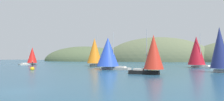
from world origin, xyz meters
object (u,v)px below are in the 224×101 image
object	(u,v)px
sailboat_orange_sail	(95,52)
sailboat_red_spinnaker	(32,56)
sailboat_yellow_sail	(153,56)
sailboat_blue_spinnaker	(108,52)
channel_buoy	(32,69)
sailboat_navy_sail	(220,49)
sailboat_scarlet_sail	(153,53)
sailboat_crimson_sail	(197,51)

from	to	relation	value
sailboat_orange_sail	sailboat_red_spinnaker	bearing A→B (deg)	172.32
sailboat_yellow_sail	sailboat_blue_spinnaker	world-z (taller)	sailboat_blue_spinnaker
sailboat_blue_spinnaker	channel_buoy	world-z (taller)	sailboat_blue_spinnaker
sailboat_navy_sail	sailboat_orange_sail	world-z (taller)	sailboat_orange_sail
sailboat_red_spinnaker	channel_buoy	world-z (taller)	sailboat_red_spinnaker
sailboat_red_spinnaker	sailboat_scarlet_sail	size ratio (longest dim) A/B	0.98
sailboat_navy_sail	channel_buoy	bearing A→B (deg)	-173.33
sailboat_crimson_sail	sailboat_blue_spinnaker	distance (m)	29.67
sailboat_red_spinnaker	sailboat_yellow_sail	xyz separation A→B (m)	(51.91, -3.62, -0.12)
sailboat_red_spinnaker	sailboat_orange_sail	bearing A→B (deg)	-7.68
sailboat_yellow_sail	sailboat_scarlet_sail	size ratio (longest dim) A/B	0.83
sailboat_red_spinnaker	sailboat_blue_spinnaker	size ratio (longest dim) A/B	0.84
sailboat_blue_spinnaker	channel_buoy	size ratio (longest dim) A/B	3.93
sailboat_red_spinnaker	sailboat_yellow_sail	bearing A→B (deg)	-3.99
sailboat_crimson_sail	sailboat_scarlet_sail	bearing A→B (deg)	-111.84
sailboat_crimson_sail	sailboat_red_spinnaker	bearing A→B (deg)	176.80
sailboat_navy_sail	sailboat_yellow_sail	bearing A→B (deg)	130.08
sailboat_scarlet_sail	sailboat_navy_sail	size ratio (longest dim) A/B	0.85
sailboat_orange_sail	sailboat_navy_sail	bearing A→B (deg)	-26.77
sailboat_yellow_sail	sailboat_scarlet_sail	bearing A→B (deg)	-85.47
sailboat_yellow_sail	sailboat_orange_sail	bearing A→B (deg)	-178.50
sailboat_crimson_sail	sailboat_orange_sail	distance (m)	34.83
sailboat_red_spinnaker	channel_buoy	distance (m)	36.61
sailboat_orange_sail	sailboat_crimson_sail	bearing A→B (deg)	0.81
sailboat_blue_spinnaker	sailboat_navy_sail	world-z (taller)	sailboat_navy_sail
sailboat_red_spinnaker	sailboat_navy_sail	size ratio (longest dim) A/B	0.83
sailboat_crimson_sail	sailboat_orange_sail	world-z (taller)	sailboat_orange_sail
sailboat_crimson_sail	sailboat_blue_spinnaker	xyz separation A→B (m)	(-24.49, -16.75, -0.63)
sailboat_navy_sail	sailboat_red_spinnaker	bearing A→B (deg)	161.37
sailboat_crimson_sail	sailboat_blue_spinnaker	bearing A→B (deg)	-145.63
sailboat_navy_sail	sailboat_orange_sail	bearing A→B (deg)	153.23
sailboat_crimson_sail	channel_buoy	xyz separation A→B (m)	(-42.77, -24.62, -4.93)
sailboat_yellow_sail	sailboat_orange_sail	distance (m)	21.08
sailboat_red_spinnaker	channel_buoy	size ratio (longest dim) A/B	3.31
sailboat_scarlet_sail	sailboat_navy_sail	bearing A→B (deg)	33.94
sailboat_red_spinnaker	sailboat_orange_sail	world-z (taller)	sailboat_orange_sail
sailboat_scarlet_sail	sailboat_orange_sail	size ratio (longest dim) A/B	0.77
sailboat_orange_sail	sailboat_scarlet_sail	bearing A→B (deg)	-50.51
sailboat_scarlet_sail	channel_buoy	xyz separation A→B (m)	(-31.25, 4.14, -3.73)
sailboat_red_spinnaker	sailboat_blue_spinnaker	bearing A→B (deg)	-26.34
sailboat_yellow_sail	sailboat_blue_spinnaker	bearing A→B (deg)	-122.43
sailboat_blue_spinnaker	sailboat_navy_sail	distance (m)	27.12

